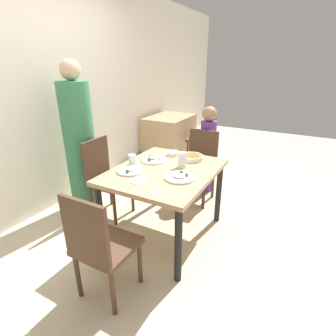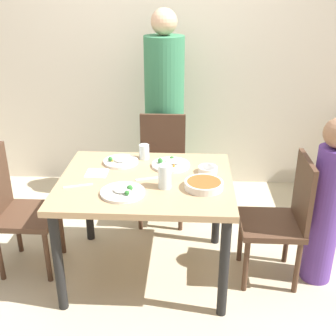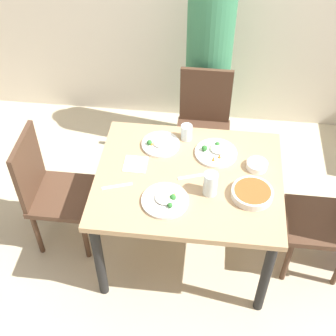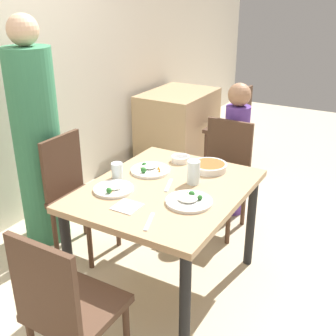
# 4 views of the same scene
# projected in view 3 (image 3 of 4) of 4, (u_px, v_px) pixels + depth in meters

# --- Properties ---
(ground_plane) EXTENTS (10.00, 10.00, 0.00)m
(ground_plane) POSITION_uv_depth(u_px,v_px,m) (185.00, 248.00, 3.28)
(ground_plane) COLOR beige
(dining_table) EXTENTS (1.11, 0.90, 0.72)m
(dining_table) POSITION_uv_depth(u_px,v_px,m) (188.00, 187.00, 2.84)
(dining_table) COLOR tan
(dining_table) RESTS_ON ground_plane
(chair_adult_spot) EXTENTS (0.40, 0.40, 0.88)m
(chair_adult_spot) POSITION_uv_depth(u_px,v_px,m) (203.00, 125.00, 3.50)
(chair_adult_spot) COLOR #4C3323
(chair_adult_spot) RESTS_ON ground_plane
(chair_child_spot) EXTENTS (0.40, 0.40, 0.88)m
(chair_child_spot) POSITION_uv_depth(u_px,v_px,m) (332.00, 217.00, 2.88)
(chair_child_spot) COLOR #4C3323
(chair_child_spot) RESTS_ON ground_plane
(chair_empty_left) EXTENTS (0.40, 0.40, 0.88)m
(chair_empty_left) POSITION_uv_depth(u_px,v_px,m) (51.00, 189.00, 3.04)
(chair_empty_left) COLOR #4C3323
(chair_empty_left) RESTS_ON ground_plane
(person_adult) EXTENTS (0.34, 0.34, 1.70)m
(person_adult) POSITION_uv_depth(u_px,v_px,m) (208.00, 64.00, 3.52)
(person_adult) COLOR #387F56
(person_adult) RESTS_ON ground_plane
(bowl_curry) EXTENTS (0.24, 0.24, 0.05)m
(bowl_curry) POSITION_uv_depth(u_px,v_px,m) (252.00, 193.00, 2.64)
(bowl_curry) COLOR silver
(bowl_curry) RESTS_ON dining_table
(plate_rice_adult) EXTENTS (0.27, 0.27, 0.05)m
(plate_rice_adult) POSITION_uv_depth(u_px,v_px,m) (165.00, 200.00, 2.62)
(plate_rice_adult) COLOR white
(plate_rice_adult) RESTS_ON dining_table
(plate_rice_child) EXTENTS (0.24, 0.24, 0.05)m
(plate_rice_child) POSITION_uv_depth(u_px,v_px,m) (160.00, 144.00, 2.96)
(plate_rice_child) COLOR white
(plate_rice_child) RESTS_ON dining_table
(plate_noodles) EXTENTS (0.26, 0.26, 0.05)m
(plate_noodles) POSITION_uv_depth(u_px,v_px,m) (216.00, 152.00, 2.90)
(plate_noodles) COLOR white
(plate_noodles) RESTS_ON dining_table
(bowl_rice_small) EXTENTS (0.13, 0.13, 0.04)m
(bowl_rice_small) POSITION_uv_depth(u_px,v_px,m) (257.00, 165.00, 2.81)
(bowl_rice_small) COLOR white
(bowl_rice_small) RESTS_ON dining_table
(glass_water_tall) EXTENTS (0.07, 0.07, 0.10)m
(glass_water_tall) POSITION_uv_depth(u_px,v_px,m) (187.00, 132.00, 2.98)
(glass_water_tall) COLOR silver
(glass_water_tall) RESTS_ON dining_table
(glass_water_short) EXTENTS (0.08, 0.08, 0.15)m
(glass_water_short) POSITION_uv_depth(u_px,v_px,m) (210.00, 184.00, 2.63)
(glass_water_short) COLOR silver
(glass_water_short) RESTS_ON dining_table
(napkin_folded) EXTENTS (0.14, 0.14, 0.01)m
(napkin_folded) POSITION_uv_depth(u_px,v_px,m) (135.00, 164.00, 2.84)
(napkin_folded) COLOR white
(napkin_folded) RESTS_ON dining_table
(fork_steel) EXTENTS (0.18, 0.08, 0.01)m
(fork_steel) POSITION_uv_depth(u_px,v_px,m) (193.00, 177.00, 2.77)
(fork_steel) COLOR silver
(fork_steel) RESTS_ON dining_table
(spoon_steel) EXTENTS (0.18, 0.08, 0.01)m
(spoon_steel) POSITION_uv_depth(u_px,v_px,m) (117.00, 186.00, 2.71)
(spoon_steel) COLOR silver
(spoon_steel) RESTS_ON dining_table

